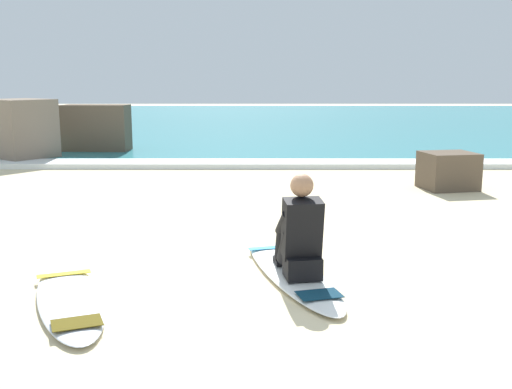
{
  "coord_description": "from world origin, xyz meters",
  "views": [
    {
      "loc": [
        0.33,
        -6.12,
        1.85
      ],
      "look_at": [
        0.33,
        0.64,
        0.55
      ],
      "focal_mm": 42.21,
      "sensor_mm": 36.0,
      "label": 1
    }
  ],
  "objects_px": {
    "surfer_seated": "(300,236)",
    "shoreline_rock": "(448,171)",
    "surfboard_spare_near": "(69,298)",
    "surfboard_main": "(290,270)"
  },
  "relations": [
    {
      "from": "surfboard_spare_near",
      "to": "surfer_seated",
      "type": "bearing_deg",
      "value": 15.06
    },
    {
      "from": "surfer_seated",
      "to": "surfboard_main",
      "type": "bearing_deg",
      "value": 107.82
    },
    {
      "from": "surfer_seated",
      "to": "shoreline_rock",
      "type": "distance_m",
      "value": 5.6
    },
    {
      "from": "shoreline_rock",
      "to": "surfboard_main",
      "type": "bearing_deg",
      "value": -122.76
    },
    {
      "from": "surfboard_main",
      "to": "surfer_seated",
      "type": "relative_size",
      "value": 2.65
    },
    {
      "from": "shoreline_rock",
      "to": "surfboard_spare_near",
      "type": "bearing_deg",
      "value": -132.3
    },
    {
      "from": "surfboard_spare_near",
      "to": "shoreline_rock",
      "type": "height_order",
      "value": "shoreline_rock"
    },
    {
      "from": "surfboard_spare_near",
      "to": "shoreline_rock",
      "type": "relative_size",
      "value": 2.47
    },
    {
      "from": "surfboard_spare_near",
      "to": "shoreline_rock",
      "type": "bearing_deg",
      "value": 47.7
    },
    {
      "from": "surfer_seated",
      "to": "surfboard_spare_near",
      "type": "relative_size",
      "value": 0.45
    }
  ]
}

